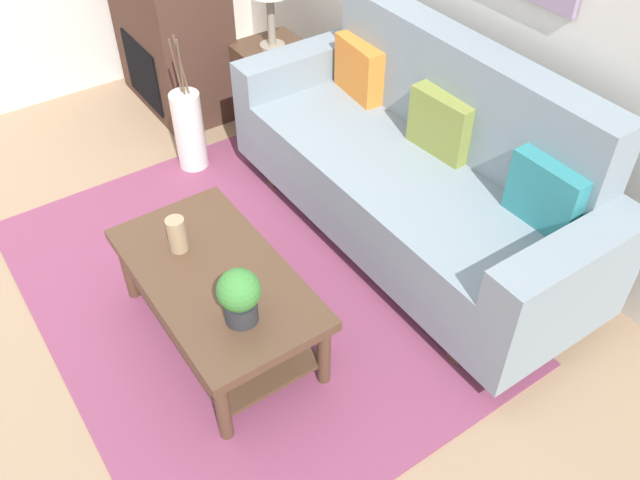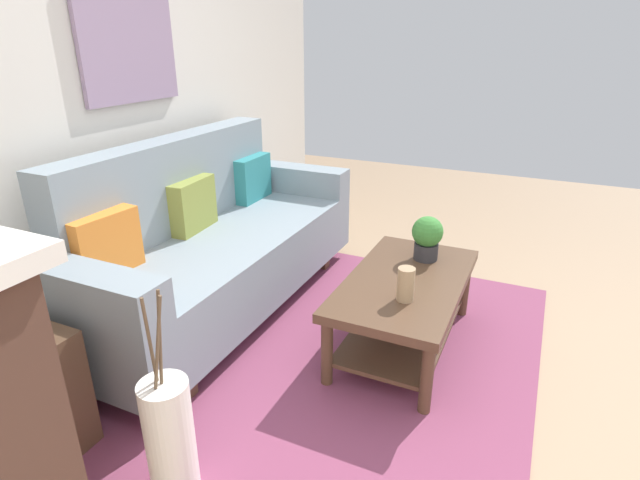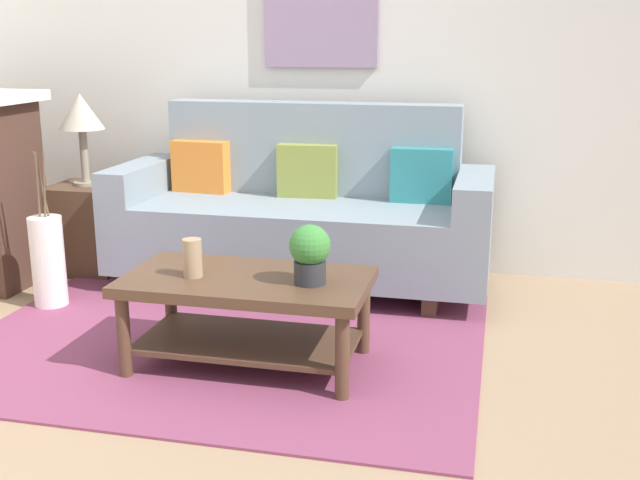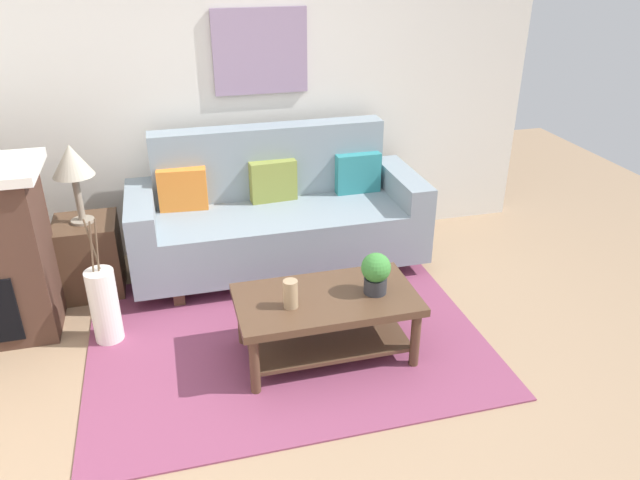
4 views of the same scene
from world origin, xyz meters
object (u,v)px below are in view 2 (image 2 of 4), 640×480
at_px(coffee_table, 405,297).
at_px(floor_vase, 170,441).
at_px(couch, 212,245).
at_px(throw_pillow_orange, 105,244).
at_px(throw_pillow_olive, 192,205).
at_px(potted_plant_tabletop, 427,237).
at_px(throw_pillow_teal, 252,178).
at_px(framed_painting, 129,45).
at_px(tabletop_vase, 406,284).
at_px(side_table, 9,405).

relative_size(coffee_table, floor_vase, 2.14).
relative_size(couch, coffee_table, 2.01).
xyz_separation_m(throw_pillow_orange, floor_vase, (-0.58, -0.85, -0.42)).
height_order(throw_pillow_olive, potted_plant_tabletop, throw_pillow_olive).
bearing_deg(throw_pillow_teal, throw_pillow_olive, 180.00).
bearing_deg(floor_vase, framed_painting, 42.99).
distance_m(throw_pillow_orange, tabletop_vase, 1.51).
bearing_deg(throw_pillow_olive, throw_pillow_teal, 0.00).
bearing_deg(tabletop_vase, throw_pillow_olive, 83.03).
relative_size(couch, throw_pillow_olive, 6.15).
bearing_deg(framed_painting, throw_pillow_orange, -153.69).
bearing_deg(tabletop_vase, couch, 82.35).
height_order(throw_pillow_orange, floor_vase, throw_pillow_orange).
xyz_separation_m(throw_pillow_teal, potted_plant_tabletop, (-0.33, -1.39, -0.11)).
bearing_deg(side_table, floor_vase, -79.02).
bearing_deg(framed_painting, tabletop_vase, -95.63).
relative_size(couch, tabletop_vase, 12.76).
relative_size(throw_pillow_olive, throw_pillow_teal, 1.00).
xyz_separation_m(potted_plant_tabletop, framed_painting, (-0.36, 1.73, 1.03)).
bearing_deg(tabletop_vase, throw_pillow_teal, 58.61).
bearing_deg(throw_pillow_teal, side_table, -175.94).
height_order(side_table, floor_vase, side_table).
xyz_separation_m(throw_pillow_olive, floor_vase, (-1.27, -0.85, -0.42)).
xyz_separation_m(tabletop_vase, floor_vase, (-1.10, 0.57, -0.26)).
distance_m(throw_pillow_orange, throw_pillow_olive, 0.69).
relative_size(couch, framed_painting, 3.06).
distance_m(tabletop_vase, floor_vase, 1.26).
bearing_deg(floor_vase, coffee_table, -20.99).
xyz_separation_m(throw_pillow_teal, framed_painting, (-0.69, 0.34, 0.92)).
distance_m(coffee_table, tabletop_vase, 0.31).
relative_size(tabletop_vase, framed_painting, 0.24).
distance_m(tabletop_vase, framed_painting, 2.07).
distance_m(couch, side_table, 1.42).
height_order(coffee_table, floor_vase, floor_vase).
xyz_separation_m(throw_pillow_orange, coffee_table, (0.75, -1.36, -0.37)).
distance_m(throw_pillow_teal, coffee_table, 1.54).
height_order(throw_pillow_olive, throw_pillow_teal, same).
bearing_deg(framed_painting, throw_pillow_teal, -26.31).
relative_size(tabletop_vase, potted_plant_tabletop, 0.66).
distance_m(floor_vase, framed_painting, 2.20).
xyz_separation_m(coffee_table, floor_vase, (-1.33, 0.51, -0.06)).
bearing_deg(floor_vase, side_table, 100.98).
xyz_separation_m(coffee_table, framed_painting, (-0.06, 1.70, 1.28)).
bearing_deg(throw_pillow_olive, couch, -90.00).
xyz_separation_m(couch, coffee_table, (0.06, -1.23, -0.12)).
distance_m(throw_pillow_olive, tabletop_vase, 1.43).
bearing_deg(side_table, coffee_table, -39.46).
bearing_deg(throw_pillow_teal, tabletop_vase, -121.39).
height_order(throw_pillow_olive, coffee_table, throw_pillow_olive).
bearing_deg(coffee_table, framed_painting, 92.00).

